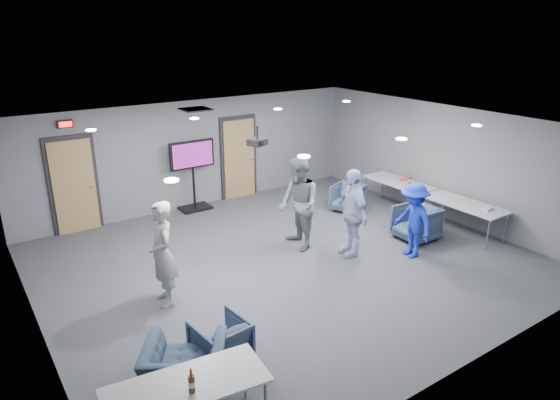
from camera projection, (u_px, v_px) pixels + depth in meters
floor at (287, 261)px, 9.91m from camera, size 9.00×9.00×0.00m
ceiling at (288, 127)px, 9.00m from camera, size 9.00×9.00×0.00m
wall_back at (196, 154)px, 12.57m from camera, size 9.00×0.02×2.70m
wall_front at (469, 283)px, 6.35m from camera, size 9.00×0.02×2.70m
wall_left at (29, 257)px, 7.06m from camera, size 0.02×8.00×2.70m
wall_right at (442, 162)px, 11.85m from camera, size 0.02×8.00×2.70m
door_left at (74, 186)px, 11.03m from camera, size 1.06×0.17×2.24m
door_right at (239, 158)px, 13.26m from camera, size 1.06×0.17×2.24m
exit_sign at (65, 124)px, 10.55m from camera, size 0.32×0.08×0.16m
hvac_diffuser at (196, 109)px, 10.92m from camera, size 0.60×0.60×0.03m
downlights at (288, 128)px, 9.01m from camera, size 6.18×3.78×0.02m
person_a at (162, 254)px, 8.17m from camera, size 0.51×0.70×1.80m
person_b at (299, 204)px, 10.21m from camera, size 0.89×1.06×1.94m
person_c at (352, 213)px, 9.94m from camera, size 0.67×1.13×1.80m
person_d at (413, 220)px, 9.90m from camera, size 0.73×1.08×1.54m
chair_right_a at (348, 198)px, 12.49m from camera, size 0.97×0.95×0.68m
chair_right_b at (416, 223)px, 10.81m from camera, size 0.85×0.83×0.75m
chair_front_a at (220, 341)px, 6.89m from camera, size 0.75×0.77×0.65m
chair_front_b at (185, 367)px, 6.37m from camera, size 1.34×1.31×0.66m
table_right_a at (399, 183)px, 12.45m from camera, size 0.77×1.85×0.73m
table_right_b at (464, 205)px, 10.98m from camera, size 0.78×1.88×0.73m
table_front_left at (187, 387)px, 5.50m from camera, size 1.88×0.96×0.73m
bottle_front at (192, 383)px, 5.33m from camera, size 0.08×0.08×0.29m
bottle_right at (410, 180)px, 12.26m from camera, size 0.06×0.06×0.23m
snack_box at (403, 180)px, 12.52m from camera, size 0.24×0.20×0.05m
wrapper at (487, 208)px, 10.57m from camera, size 0.27×0.20×0.06m
tv_stand at (193, 171)px, 12.37m from camera, size 1.15×0.55×1.76m
projector at (257, 142)px, 9.19m from camera, size 0.38×0.36×0.35m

